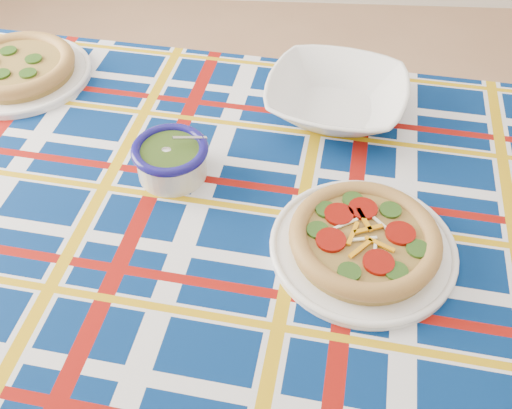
# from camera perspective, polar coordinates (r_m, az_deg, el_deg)

# --- Properties ---
(floor) EXTENTS (4.00, 4.00, 0.00)m
(floor) POSITION_cam_1_polar(r_m,az_deg,el_deg) (1.95, 2.41, -8.02)
(floor) COLOR #9D7051
(floor) RESTS_ON ground
(dining_table) EXTENTS (1.89, 1.32, 0.82)m
(dining_table) POSITION_cam_1_polar(r_m,az_deg,el_deg) (1.06, -1.28, -5.78)
(dining_table) COLOR brown
(dining_table) RESTS_ON floor
(tablecloth) EXTENTS (1.92, 1.36, 0.12)m
(tablecloth) POSITION_cam_1_polar(r_m,az_deg,el_deg) (1.04, -1.31, -4.87)
(tablecloth) COLOR navy
(tablecloth) RESTS_ON dining_table
(main_focaccia_plate) EXTENTS (0.33, 0.33, 0.06)m
(main_focaccia_plate) POSITION_cam_1_polar(r_m,az_deg,el_deg) (0.96, 10.81, -3.38)
(main_focaccia_plate) COLOR olive
(main_focaccia_plate) RESTS_ON tablecloth
(pesto_bowl) EXTENTS (0.16, 0.16, 0.09)m
(pesto_bowl) POSITION_cam_1_polar(r_m,az_deg,el_deg) (1.08, -8.52, 4.71)
(pesto_bowl) COLOR #22380F
(pesto_bowl) RESTS_ON tablecloth
(serving_bowl) EXTENTS (0.35, 0.35, 0.07)m
(serving_bowl) POSITION_cam_1_polar(r_m,az_deg,el_deg) (1.24, 8.01, 10.53)
(serving_bowl) COLOR white
(serving_bowl) RESTS_ON tablecloth
(second_focaccia_plate) EXTENTS (0.41, 0.41, 0.06)m
(second_focaccia_plate) POSITION_cam_1_polar(r_m,az_deg,el_deg) (1.45, -22.73, 12.62)
(second_focaccia_plate) COLOR olive
(second_focaccia_plate) RESTS_ON tablecloth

